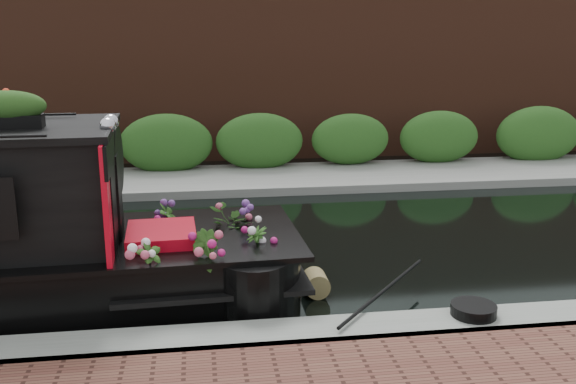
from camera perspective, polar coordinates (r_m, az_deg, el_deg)
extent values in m
plane|color=black|center=(9.83, -12.11, -5.30)|extent=(80.00, 80.00, 0.00)
cube|color=gray|center=(6.82, -13.92, -14.60)|extent=(40.00, 0.60, 0.50)
cube|color=gray|center=(13.86, -11.02, 0.52)|extent=(40.00, 2.40, 0.34)
cube|color=#28561C|center=(14.73, -10.87, 1.35)|extent=(40.00, 1.10, 2.80)
cube|color=#4D281A|center=(16.79, -10.57, 2.95)|extent=(40.00, 1.00, 8.00)
cube|color=red|center=(7.66, -15.28, 0.05)|extent=(0.14, 1.76, 1.35)
cube|color=red|center=(7.82, -11.12, -4.98)|extent=(0.84, 0.94, 0.50)
sphere|color=silver|center=(7.37, -15.73, 5.72)|extent=(0.18, 0.18, 0.18)
sphere|color=silver|center=(7.65, -15.47, 6.03)|extent=(0.18, 0.18, 0.18)
cube|color=black|center=(7.72, -23.59, 5.75)|extent=(0.74, 0.28, 0.15)
ellipsoid|color=red|center=(7.70, -23.73, 7.17)|extent=(0.80, 0.27, 0.24)
imported|color=#2A531B|center=(7.13, -12.11, -6.61)|extent=(0.37, 0.36, 0.58)
imported|color=#2A531B|center=(7.15, -7.26, -6.05)|extent=(0.46, 0.46, 0.65)
imported|color=#2A531B|center=(8.27, -4.87, -3.26)|extent=(0.73, 0.73, 0.61)
imported|color=#2A531B|center=(7.60, -2.80, -5.11)|extent=(0.39, 0.39, 0.54)
imported|color=#2A531B|center=(8.55, -10.61, -2.95)|extent=(0.31, 0.37, 0.59)
cylinder|color=olive|center=(8.12, 2.49, -8.09)|extent=(0.31, 0.36, 0.31)
cylinder|color=black|center=(7.30, 16.17, -10.03)|extent=(0.49, 0.49, 0.12)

